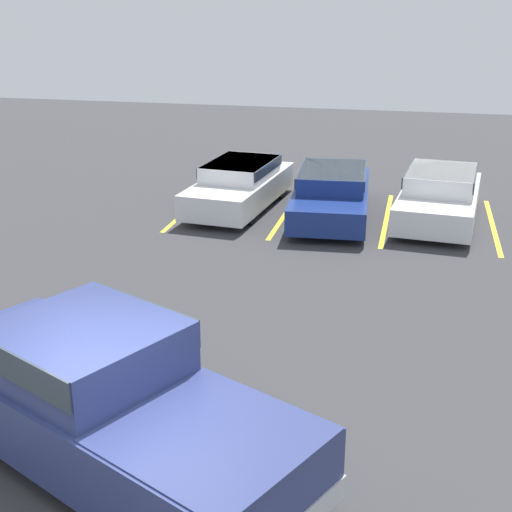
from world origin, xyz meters
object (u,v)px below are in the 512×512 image
parked_sedan_c (440,194)px  parked_sedan_a (240,183)px  parked_sedan_b (332,191)px  pickup_truck (105,400)px

parked_sedan_c → parked_sedan_a: bearing=-84.5°
parked_sedan_a → parked_sedan_b: 2.49m
pickup_truck → parked_sedan_a: bearing=122.3°
parked_sedan_a → parked_sedan_b: (2.48, -0.24, -0.01)m
parked_sedan_b → parked_sedan_c: parked_sedan_c is taller
pickup_truck → parked_sedan_b: pickup_truck is taller
parked_sedan_a → parked_sedan_c: parked_sedan_c is taller
pickup_truck → parked_sedan_c: bearing=96.6°
parked_sedan_a → parked_sedan_c: bearing=95.6°
parked_sedan_a → parked_sedan_b: bearing=90.1°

